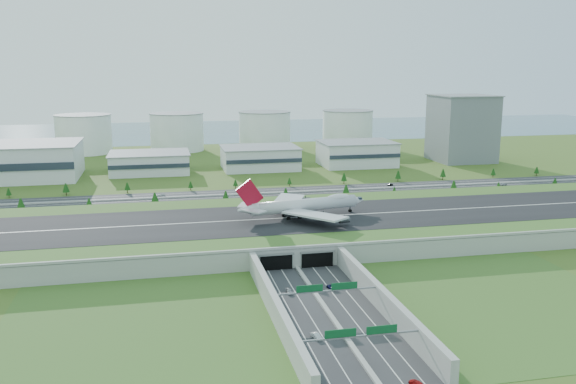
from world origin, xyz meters
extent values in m
plane|color=#37561B|center=(0.00, 0.00, 0.00)|extent=(1200.00, 1200.00, 0.00)
cube|color=gray|center=(0.00, 0.00, 4.00)|extent=(520.00, 100.00, 8.00)
cube|color=#384F1B|center=(0.00, 0.00, 8.08)|extent=(520.00, 100.00, 0.16)
cube|color=black|center=(0.00, 0.00, 8.22)|extent=(520.00, 58.00, 0.12)
cube|color=silver|center=(0.00, 0.00, 8.30)|extent=(520.00, 0.90, 0.02)
cube|color=gray|center=(0.00, -49.40, 8.60)|extent=(520.00, 1.20, 1.20)
cube|color=#28282B|center=(0.00, -110.00, 0.06)|extent=(34.00, 120.00, 0.12)
cube|color=gray|center=(0.00, -110.00, 0.45)|extent=(1.60, 120.00, 0.90)
cube|color=gray|center=(-18.20, -100.00, 4.00)|extent=(2.40, 100.00, 8.00)
cube|color=gray|center=(18.20, -100.00, 4.00)|extent=(2.40, 100.00, 8.00)
cube|color=black|center=(-8.50, -50.20, 3.20)|extent=(13.00, 1.20, 6.00)
cube|color=black|center=(8.50, -50.20, 3.20)|extent=(13.00, 1.20, 6.00)
cylinder|color=gray|center=(-19.00, -95.00, 3.50)|extent=(0.70, 0.70, 7.00)
cylinder|color=gray|center=(19.00, -95.00, 3.50)|extent=(0.70, 0.70, 7.00)
cube|color=gray|center=(0.00, -95.00, 7.20)|extent=(38.00, 0.50, 0.50)
cube|color=#0C4C23|center=(-6.00, -95.10, 8.60)|extent=(9.00, 0.30, 2.40)
cube|color=#0C4C23|center=(6.00, -95.10, 8.60)|extent=(9.00, 0.30, 2.40)
cylinder|color=gray|center=(-19.00, -130.00, 3.50)|extent=(0.70, 0.70, 7.00)
cylinder|color=gray|center=(19.00, -130.00, 3.50)|extent=(0.70, 0.70, 7.00)
cube|color=gray|center=(0.00, -130.00, 7.20)|extent=(38.00, 0.50, 0.50)
cube|color=#0C4C23|center=(-6.00, -130.10, 8.60)|extent=(9.00, 0.30, 2.40)
cube|color=#0C4C23|center=(6.00, -130.10, 8.60)|extent=(9.00, 0.30, 2.40)
cube|color=#28282B|center=(0.00, 95.00, 0.06)|extent=(560.00, 36.00, 0.12)
cylinder|color=#3D2819|center=(-128.76, 73.00, 1.52)|extent=(0.50, 0.50, 3.04)
cone|color=#133B10|center=(-128.76, 73.00, 5.41)|extent=(4.73, 4.73, 6.08)
cylinder|color=#3D2819|center=(-92.65, 73.00, 1.23)|extent=(0.50, 0.50, 2.46)
cone|color=#133B10|center=(-92.65, 73.00, 4.37)|extent=(3.82, 3.82, 4.92)
cylinder|color=#3D2819|center=(-56.11, 73.00, 1.52)|extent=(0.50, 0.50, 3.04)
cone|color=#133B10|center=(-56.11, 73.00, 5.41)|extent=(4.73, 4.73, 6.08)
cylinder|color=#3D2819|center=(-15.08, 73.00, 1.36)|extent=(0.50, 0.50, 2.72)
cone|color=#133B10|center=(-15.08, 73.00, 4.83)|extent=(4.23, 4.23, 5.44)
cylinder|color=#3D2819|center=(21.28, 73.00, 1.41)|extent=(0.50, 0.50, 2.81)
cone|color=#133B10|center=(21.28, 73.00, 5.00)|extent=(4.38, 4.38, 5.63)
cylinder|color=#3D2819|center=(59.38, 73.00, 1.50)|extent=(0.50, 0.50, 3.00)
cone|color=#133B10|center=(59.38, 73.00, 5.33)|extent=(4.66, 4.66, 6.00)
cylinder|color=#3D2819|center=(91.04, 73.00, 1.01)|extent=(0.50, 0.50, 2.02)
cone|color=#133B10|center=(91.04, 73.00, 3.58)|extent=(3.13, 3.13, 4.03)
cylinder|color=#3D2819|center=(131.61, 73.00, 1.45)|extent=(0.50, 0.50, 2.89)
cone|color=#133B10|center=(131.61, 73.00, 5.15)|extent=(4.50, 4.50, 5.79)
cylinder|color=#3D2819|center=(163.40, 73.00, 1.03)|extent=(0.50, 0.50, 2.05)
cone|color=#133B10|center=(163.40, 73.00, 3.64)|extent=(3.19, 3.19, 4.10)
cylinder|color=#3D2819|center=(204.89, 73.00, 1.23)|extent=(0.50, 0.50, 2.46)
cone|color=#133B10|center=(204.89, 73.00, 4.36)|extent=(3.82, 3.82, 4.91)
cylinder|color=#3D2819|center=(-144.76, 117.00, 1.08)|extent=(0.50, 0.50, 2.16)
cone|color=#133B10|center=(-144.76, 117.00, 3.84)|extent=(3.36, 3.36, 4.32)
cylinder|color=#3D2819|center=(-110.99, 117.00, 1.40)|extent=(0.50, 0.50, 2.80)
cone|color=#133B10|center=(-110.99, 117.00, 4.98)|extent=(4.36, 4.36, 5.61)
cylinder|color=#3D2819|center=(-73.54, 117.00, 1.21)|extent=(0.50, 0.50, 2.42)
cone|color=#133B10|center=(-73.54, 117.00, 4.30)|extent=(3.76, 3.76, 4.84)
cylinder|color=#3D2819|center=(-33.30, 117.00, 1.05)|extent=(0.50, 0.50, 2.11)
cone|color=#133B10|center=(-33.30, 117.00, 3.74)|extent=(3.28, 3.28, 4.21)
cylinder|color=#3D2819|center=(-3.70, 117.00, 1.06)|extent=(0.50, 0.50, 2.13)
cone|color=#133B10|center=(-3.70, 117.00, 3.78)|extent=(3.31, 3.31, 4.25)
cylinder|color=#3D2819|center=(33.12, 117.00, 1.00)|extent=(0.50, 0.50, 2.00)
cone|color=#133B10|center=(33.12, 117.00, 3.55)|extent=(3.11, 3.11, 4.00)
cylinder|color=#3D2819|center=(71.72, 117.00, 1.34)|extent=(0.50, 0.50, 2.68)
cone|color=#133B10|center=(71.72, 117.00, 4.76)|extent=(4.17, 4.17, 5.36)
cylinder|color=#3D2819|center=(111.49, 117.00, 1.38)|extent=(0.50, 0.50, 2.76)
cone|color=#133B10|center=(111.49, 117.00, 4.91)|extent=(4.30, 4.30, 5.53)
cylinder|color=#3D2819|center=(145.69, 117.00, 1.37)|extent=(0.50, 0.50, 2.74)
cone|color=#133B10|center=(145.69, 117.00, 4.87)|extent=(4.27, 4.27, 5.48)
cylinder|color=#3D2819|center=(185.37, 117.00, 1.19)|extent=(0.50, 0.50, 2.38)
cone|color=#133B10|center=(185.37, 117.00, 4.23)|extent=(3.70, 3.70, 4.75)
cylinder|color=#3D2819|center=(220.87, 117.00, 1.18)|extent=(0.50, 0.50, 2.36)
cone|color=#133B10|center=(220.87, 117.00, 4.20)|extent=(3.67, 3.67, 4.72)
cube|color=white|center=(-60.00, 190.00, 7.50)|extent=(58.00, 42.00, 15.00)
cube|color=white|center=(25.00, 190.00, 8.50)|extent=(58.00, 42.00, 17.00)
cube|color=white|center=(105.00, 190.00, 9.50)|extent=(58.00, 42.00, 19.00)
cube|color=slate|center=(200.00, 195.00, 27.50)|extent=(46.00, 46.00, 55.00)
cylinder|color=silver|center=(-120.00, 310.00, 17.50)|extent=(50.00, 50.00, 35.00)
cylinder|color=silver|center=(-35.00, 310.00, 17.50)|extent=(50.00, 50.00, 35.00)
cylinder|color=silver|center=(50.00, 310.00, 17.50)|extent=(50.00, 50.00, 35.00)
cylinder|color=silver|center=(135.00, 310.00, 17.50)|extent=(50.00, 50.00, 35.00)
cube|color=#3E6677|center=(0.00, 480.00, 0.03)|extent=(1200.00, 260.00, 0.06)
cylinder|color=silver|center=(15.55, 1.11, 13.90)|extent=(54.48, 15.51, 6.20)
cone|color=silver|center=(44.16, 6.15, 13.90)|extent=(8.70, 7.45, 6.20)
cone|color=silver|center=(-13.06, -3.93, 14.28)|extent=(10.61, 7.78, 6.20)
ellipsoid|color=silver|center=(33.71, 4.31, 16.13)|extent=(13.85, 7.05, 3.81)
cube|color=silver|center=(16.50, -15.44, 12.93)|extent=(28.81, 30.03, 1.53)
cube|color=silver|center=(10.79, 16.99, 12.93)|extent=(22.58, 31.66, 1.53)
cylinder|color=#38383D|center=(22.11, -9.53, 10.80)|extent=(5.46, 3.73, 2.90)
cylinder|color=#38383D|center=(29.52, -19.04, 10.80)|extent=(5.46, 3.73, 2.90)
cylinder|color=#38383D|center=(18.08, 13.36, 10.80)|extent=(5.46, 3.73, 2.90)
cylinder|color=#38383D|center=(21.79, 24.83, 10.80)|extent=(5.46, 3.73, 2.90)
cube|color=silver|center=(-11.01, -9.96, 15.06)|extent=(11.30, 11.89, 0.58)
cube|color=silver|center=(-13.20, 2.44, 15.06)|extent=(9.10, 12.00, 0.58)
cube|color=#A40B22|center=(-12.11, -3.76, 21.64)|extent=(13.75, 3.25, 14.52)
cylinder|color=black|center=(40.19, 5.45, 8.81)|extent=(1.84, 0.68, 1.84)
cylinder|color=black|center=(12.27, -2.61, 8.81)|extent=(1.84, 0.68, 1.84)
cylinder|color=black|center=(11.20, 3.49, 8.81)|extent=(1.84, 0.68, 1.84)
cylinder|color=black|center=(6.55, -3.62, 8.81)|extent=(1.84, 0.68, 1.84)
cylinder|color=black|center=(5.47, 2.48, 8.81)|extent=(1.84, 0.68, 1.84)
imported|color=#9D9EA2|center=(-8.86, -76.51, 0.94)|extent=(2.18, 4.88, 1.63)
imported|color=silver|center=(-8.71, -114.44, 0.91)|extent=(2.92, 5.05, 1.57)
imported|color=#0B0D39|center=(7.39, -75.73, 0.89)|extent=(3.68, 5.94, 1.53)
imported|color=#B91111|center=(9.42, -147.00, 0.91)|extent=(3.33, 5.78, 1.57)
imported|color=black|center=(100.29, 103.34, 0.81)|extent=(4.39, 2.15, 1.38)
imported|color=silver|center=(176.04, 88.10, 0.87)|extent=(5.87, 3.77, 1.51)
imported|color=silver|center=(-52.82, 101.26, 0.94)|extent=(5.76, 2.60, 1.64)
camera|label=1|loc=(-52.72, -279.32, 81.11)|focal=38.00mm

